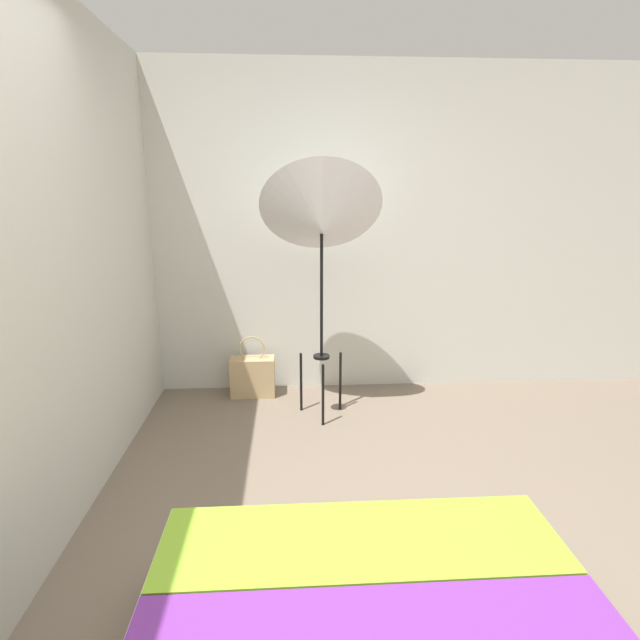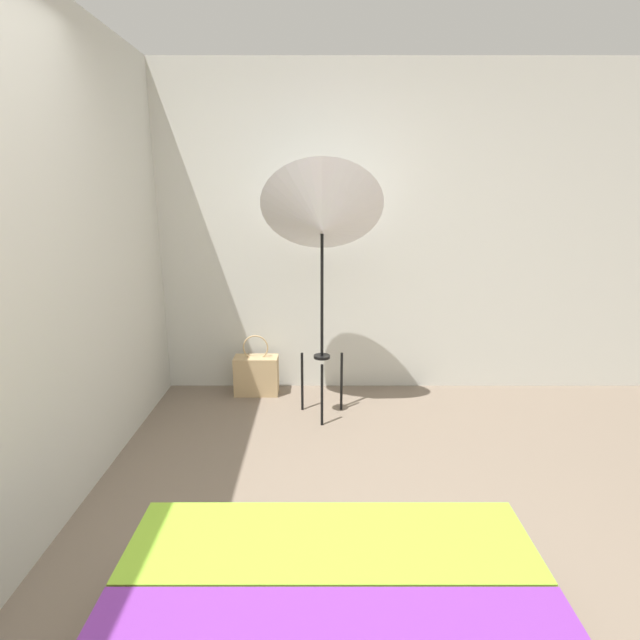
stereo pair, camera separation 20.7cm
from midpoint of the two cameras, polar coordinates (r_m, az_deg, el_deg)
name	(u,v)px [view 2 (the right image)]	position (r m, az deg, el deg)	size (l,w,h in m)	color
ground_plane	(328,631)	(2.26, 4.03, -31.97)	(14.00, 14.00, 0.00)	#756656
wall_back	(325,234)	(4.07, 2.05, 9.83)	(8.00, 0.05, 2.60)	beige
wall_side_left	(66,258)	(2.84, -25.21, 6.38)	(0.05, 8.00, 2.60)	beige
photo_umbrella	(324,220)	(3.46, 2.19, 11.40)	(0.86, 0.74, 1.85)	black
tote_bag	(258,375)	(4.15, -5.67, -6.24)	(0.36, 0.17, 0.51)	tan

